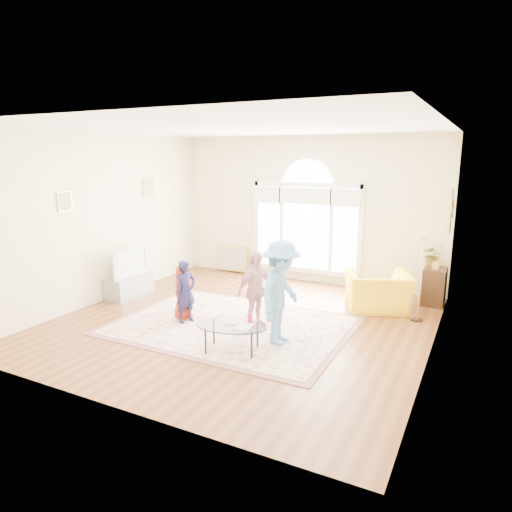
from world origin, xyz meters
The scene contains 17 objects.
ground centered at (0.00, 0.00, 0.00)m, with size 6.00×6.00×0.00m, color #582D15.
room_shell centered at (0.01, 2.83, 1.57)m, with size 6.00×6.00×6.00m.
area_rug centered at (-0.07, -0.23, 0.01)m, with size 3.60×2.60×0.02m, color beige.
rug_border centered at (-0.07, -0.23, 0.01)m, with size 3.80×2.80×0.01m, color #865556.
tv_console centered at (-2.75, 0.30, 0.21)m, with size 0.45×1.00×0.42m, color gray.
television centered at (-2.74, 0.30, 0.71)m, with size 0.17×1.01×0.58m.
coffee_table centered at (0.45, -1.11, 0.40)m, with size 1.18×0.91×0.54m.
armchair centered at (1.90, 1.68, 0.35)m, with size 1.09×0.95×0.71m, color yellow.
side_cabinet centered at (2.78, 2.51, 0.35)m, with size 0.40×0.50×0.70m, color black.
floor_lamp centered at (2.64, 1.45, 1.28)m, with size 0.31×0.31×1.51m.
plant_pedestal centered at (2.70, 2.69, 0.35)m, with size 0.20×0.20×0.70m, color white.
potted_plant centered at (2.70, 2.69, 0.92)m, with size 0.39×0.34×0.44m, color #33722D.
leaning_picture centered at (-1.84, 2.90, 0.00)m, with size 0.80×0.05×0.62m, color tan.
child_red centered at (-0.97, -0.31, 0.49)m, with size 0.46×0.30×0.94m, color #A5270F.
child_navy centered at (-0.83, -0.44, 0.55)m, with size 0.39×0.25×1.06m, color #19193B.
child_pink centered at (0.32, -0.13, 0.65)m, with size 0.74×0.31×1.27m, color #D5969D.
child_blue centered at (0.95, -0.52, 0.80)m, with size 1.01×0.58×1.56m, color #5992C9.
Camera 1 is at (3.54, -6.42, 2.77)m, focal length 32.00 mm.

